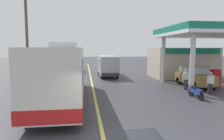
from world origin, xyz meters
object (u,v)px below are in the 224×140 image
motorcycle_parked_forecourt (196,92)px  car_at_pump (194,75)px  pedestrian_by_shop (210,82)px  coach_bus_main (63,74)px  car_trailing_behind_bus (75,65)px  pedestrian_near_pump (186,78)px  minibus_opposing_lane (107,64)px

motorcycle_parked_forecourt → car_at_pump: bearing=61.7°
pedestrian_by_shop → coach_bus_main: bearing=-178.5°
car_at_pump → motorcycle_parked_forecourt: 4.61m
pedestrian_by_shop → motorcycle_parked_forecourt: bearing=-153.4°
car_trailing_behind_bus → coach_bus_main: bearing=-89.7°
pedestrian_by_shop → car_trailing_behind_bus: 19.66m
pedestrian_near_pump → car_trailing_behind_bus: car_trailing_behind_bus is taller
coach_bus_main → car_at_pump: (10.82, 3.52, -0.71)m
motorcycle_parked_forecourt → pedestrian_near_pump: pedestrian_near_pump is taller
minibus_opposing_lane → coach_bus_main: bearing=-109.7°
coach_bus_main → pedestrian_by_shop: coach_bus_main is taller
car_at_pump → coach_bus_main: bearing=-162.0°
coach_bus_main → pedestrian_by_shop: bearing=1.5°
coach_bus_main → car_trailing_behind_bus: (-0.10, 17.00, -0.71)m
car_at_pump → pedestrian_by_shop: (-0.61, -3.25, -0.08)m
minibus_opposing_lane → pedestrian_by_shop: minibus_opposing_lane is taller
pedestrian_near_pump → car_trailing_behind_bus: bearing=122.8°
car_at_pump → minibus_opposing_lane: bearing=131.1°
car_at_pump → pedestrian_by_shop: 3.31m
pedestrian_near_pump → pedestrian_by_shop: same height
coach_bus_main → pedestrian_by_shop: (10.21, 0.27, -0.79)m
minibus_opposing_lane → motorcycle_parked_forecourt: bearing=-68.7°
coach_bus_main → car_at_pump: coach_bus_main is taller
car_at_pump → pedestrian_near_pump: car_at_pump is taller
minibus_opposing_lane → pedestrian_near_pump: bearing=-59.4°
minibus_opposing_lane → pedestrian_near_pump: 10.50m
car_at_pump → minibus_opposing_lane: minibus_opposing_lane is taller
car_at_pump → motorcycle_parked_forecourt: car_at_pump is taller
motorcycle_parked_forecourt → pedestrian_near_pump: bearing=75.1°
motorcycle_parked_forecourt → pedestrian_near_pump: size_ratio=1.08×
car_at_pump → minibus_opposing_lane: size_ratio=0.69×
minibus_opposing_lane → motorcycle_parked_forecourt: 12.71m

